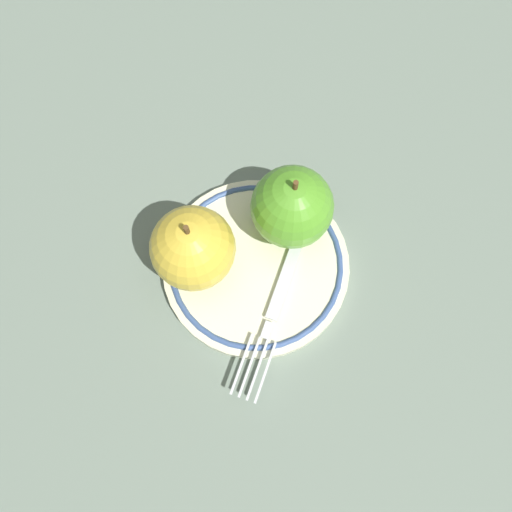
{
  "coord_description": "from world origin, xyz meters",
  "views": [
    {
      "loc": [
        -0.04,
        0.15,
        0.5
      ],
      "look_at": [
        0.01,
        -0.01,
        0.04
      ],
      "focal_mm": 35.0,
      "sensor_mm": 36.0,
      "label": 1
    }
  ],
  "objects": [
    {
      "name": "plate",
      "position": [
        0.01,
        -0.01,
        0.01
      ],
      "size": [
        0.19,
        0.19,
        0.02
      ],
      "color": "beige",
      "rests_on": "ground_plane"
    },
    {
      "name": "ground_plane",
      "position": [
        0.0,
        0.0,
        0.0
      ],
      "size": [
        2.0,
        2.0,
        0.0
      ],
      "primitive_type": "plane",
      "color": "slate"
    },
    {
      "name": "fork",
      "position": [
        -0.02,
        0.04,
        0.02
      ],
      "size": [
        0.03,
        0.17,
        0.0
      ],
      "rotation": [
        0.0,
        0.0,
        1.53
      ],
      "color": "silver",
      "rests_on": "plate"
    },
    {
      "name": "apple_red_whole",
      "position": [
        -0.01,
        -0.06,
        0.06
      ],
      "size": [
        0.08,
        0.08,
        0.09
      ],
      "color": "#569F29",
      "rests_on": "plate"
    },
    {
      "name": "apple_second_whole",
      "position": [
        0.07,
        0.01,
        0.06
      ],
      "size": [
        0.08,
        0.08,
        0.09
      ],
      "color": "gold",
      "rests_on": "plate"
    }
  ]
}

